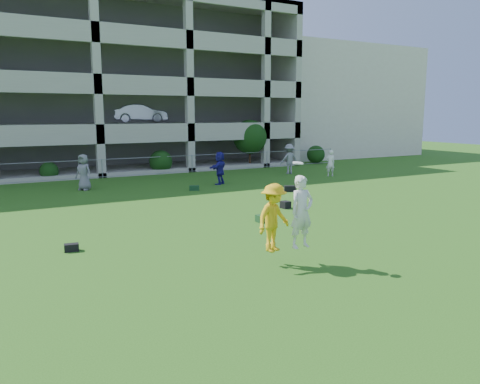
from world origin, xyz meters
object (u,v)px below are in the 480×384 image
bystander_e (330,163)px  crate_d (285,205)px  frisbee_contest (282,216)px  stucco_building (312,103)px  bystander_f (289,159)px  parking_garage (72,86)px  bystander_c (84,172)px  bystander_d (220,168)px

bystander_e → crate_d: (-8.34, -7.16, -0.68)m
crate_d → frisbee_contest: bearing=-125.2°
stucco_building → frisbee_contest: (-22.74, -28.39, -3.68)m
bystander_f → parking_garage: bearing=-41.3°
parking_garage → frisbee_contest: bearing=-89.5°
frisbee_contest → parking_garage: size_ratio=0.08×
crate_d → frisbee_contest: 7.62m
bystander_c → bystander_f: bearing=52.7°
bystander_d → parking_garage: 16.22m
bystander_c → frisbee_contest: (2.14, -15.19, 0.39)m
bystander_f → frisbee_contest: size_ratio=0.83×
bystander_c → crate_d: bystander_c is taller
bystander_e → bystander_f: bystander_f is taller
frisbee_contest → bystander_f: bearing=54.6°
crate_d → frisbee_contest: size_ratio=0.15×
bystander_d → frisbee_contest: (-4.97, -13.60, 0.40)m
bystander_f → crate_d: bearing=61.0°
bystander_c → stucco_building: bearing=79.0°
bystander_f → crate_d: 11.60m
bystander_f → crate_d: (-6.72, -9.42, -0.83)m
bystander_d → frisbee_contest: frisbee_contest is taller
bystander_e → bystander_d: bearing=12.5°
crate_d → parking_garage: (-4.60, 21.93, 5.86)m
bystander_d → bystander_f: size_ratio=0.94×
stucco_building → bystander_d: (-17.78, -14.78, -4.08)m
crate_d → parking_garage: bearing=101.9°
stucco_building → bystander_e: 18.60m
parking_garage → bystander_f: bearing=-47.9°
bystander_c → crate_d: 11.15m
stucco_building → frisbee_contest: 36.56m
bystander_c → parking_garage: parking_garage is taller
bystander_e → frisbee_contest: frisbee_contest is taller
bystander_c → bystander_f: size_ratio=0.95×
bystander_d → bystander_f: bystander_f is taller
bystander_d → stucco_building: bearing=-179.0°
bystander_c → bystander_e: bearing=43.8°
bystander_f → frisbee_contest: bearing=61.2°
bystander_d → parking_garage: size_ratio=0.06×
bystander_d → bystander_e: bearing=139.1°
bystander_c → bystander_f: 13.21m
bystander_e → bystander_f: (-1.62, 2.26, 0.15)m
bystander_f → parking_garage: parking_garage is taller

